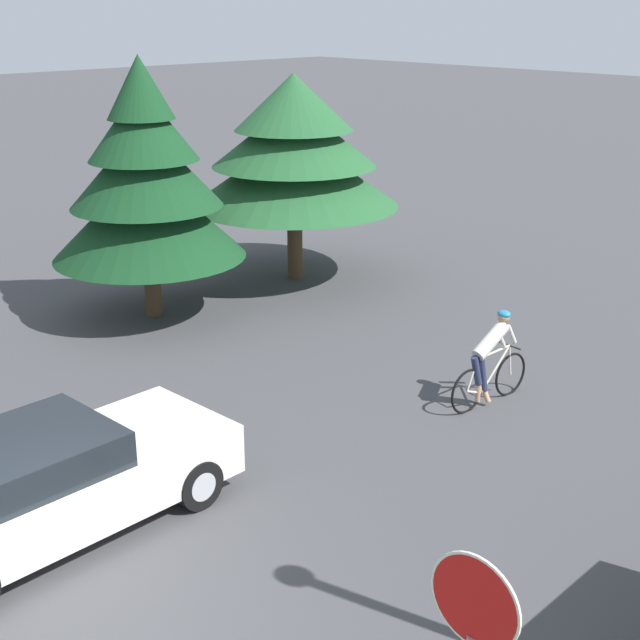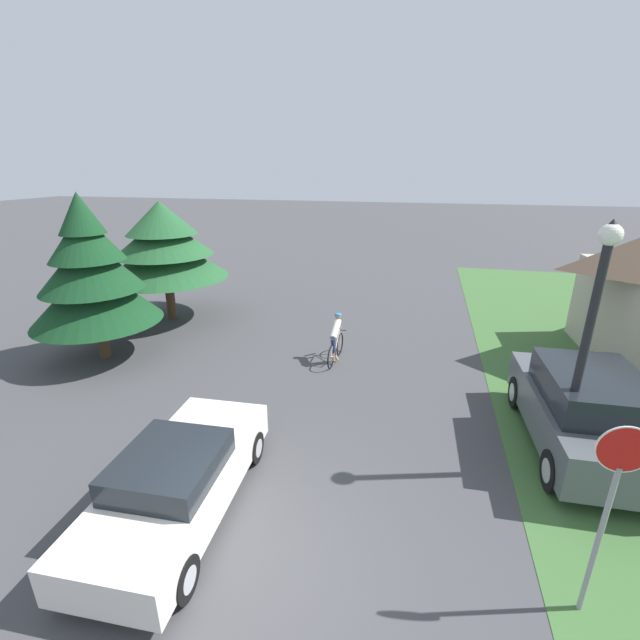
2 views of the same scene
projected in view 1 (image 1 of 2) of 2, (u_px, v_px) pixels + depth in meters
The scene contains 5 objects.
ground_plane at pixel (64, 628), 9.03m from camera, with size 140.00×140.00×0.00m, color #424244.
sedan_left_lane at pixel (50, 484), 10.45m from camera, with size 2.01×4.50×1.35m.
cyclist at pixel (490, 361), 13.84m from camera, with size 0.44×1.76×1.51m.
conifer_tall_near at pixel (146, 182), 17.13m from camera, with size 3.78×3.78×5.08m.
conifer_tall_far at pixel (294, 150), 19.51m from camera, with size 4.65×4.65×4.56m.
Camera 1 is at (7.19, -3.24, 5.99)m, focal length 50.00 mm.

